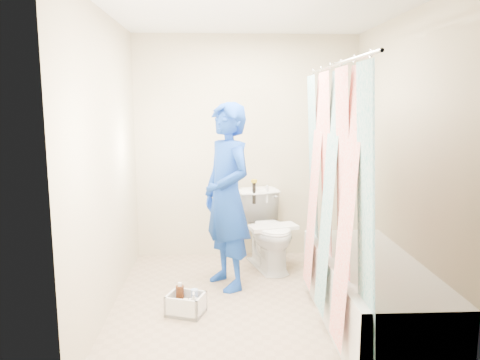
{
  "coord_description": "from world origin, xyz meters",
  "views": [
    {
      "loc": [
        -0.31,
        -3.76,
        1.69
      ],
      "look_at": [
        -0.11,
        0.44,
        0.99
      ],
      "focal_mm": 35.0,
      "sensor_mm": 36.0,
      "label": 1
    }
  ],
  "objects_px": {
    "toilet": "(268,230)",
    "plumber": "(227,197)",
    "bathtub": "(370,290)",
    "cleaning_caddy": "(187,305)"
  },
  "relations": [
    {
      "from": "toilet",
      "to": "plumber",
      "type": "xyz_separation_m",
      "value": [
        -0.43,
        -0.47,
        0.45
      ]
    },
    {
      "from": "toilet",
      "to": "plumber",
      "type": "distance_m",
      "value": 0.79
    },
    {
      "from": "plumber",
      "to": "cleaning_caddy",
      "type": "bearing_deg",
      "value": -58.64
    },
    {
      "from": "plumber",
      "to": "bathtub",
      "type": "bearing_deg",
      "value": 24.51
    },
    {
      "from": "bathtub",
      "to": "toilet",
      "type": "distance_m",
      "value": 1.44
    },
    {
      "from": "toilet",
      "to": "cleaning_caddy",
      "type": "bearing_deg",
      "value": -141.5
    },
    {
      "from": "plumber",
      "to": "cleaning_caddy",
      "type": "distance_m",
      "value": 1.02
    },
    {
      "from": "plumber",
      "to": "cleaning_caddy",
      "type": "height_order",
      "value": "plumber"
    },
    {
      "from": "bathtub",
      "to": "cleaning_caddy",
      "type": "relative_size",
      "value": 5.13
    },
    {
      "from": "bathtub",
      "to": "plumber",
      "type": "xyz_separation_m",
      "value": [
        -1.08,
        0.81,
        0.58
      ]
    }
  ]
}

